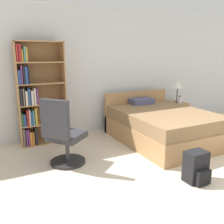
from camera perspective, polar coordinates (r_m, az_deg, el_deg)
wall_back at (r=5.49m, az=-1.42°, el=9.29°), size 9.00×0.06×2.60m
bookshelf at (r=4.79m, az=-17.21°, el=3.41°), size 0.86×0.33×1.90m
bed at (r=4.99m, az=11.21°, el=-2.93°), size 1.55×2.04×0.85m
office_chair at (r=3.83m, az=-11.10°, el=-5.50°), size 0.72×0.71×1.06m
nightstand at (r=6.27m, az=14.38°, el=-0.21°), size 0.41×0.50×0.52m
table_lamp at (r=6.14m, az=14.77°, el=5.91°), size 0.25×0.25×0.51m
water_bottle at (r=6.11m, az=15.22°, el=2.72°), size 0.08×0.08×0.18m
backpack_black at (r=3.58m, az=18.73°, el=-11.93°), size 0.29×0.28×0.42m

